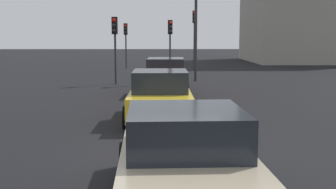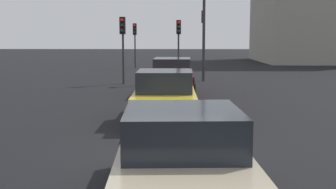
{
  "view_description": "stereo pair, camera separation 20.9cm",
  "coord_description": "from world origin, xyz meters",
  "px_view_note": "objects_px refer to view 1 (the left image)",
  "views": [
    {
      "loc": [
        -8.89,
        0.07,
        2.52
      ],
      "look_at": [
        -0.9,
        -0.02,
        1.47
      ],
      "focal_mm": 47.42,
      "sensor_mm": 36.0,
      "label": 1
    },
    {
      "loc": [
        -8.89,
        -0.14,
        2.52
      ],
      "look_at": [
        -0.9,
        -0.02,
        1.47
      ],
      "focal_mm": 47.42,
      "sensor_mm": 36.0,
      "label": 2
    }
  ],
  "objects_px": {
    "car_yellow_second": "(160,97)",
    "traffic_light_near_right": "(126,36)",
    "traffic_light_far_left": "(194,28)",
    "traffic_light_far_right": "(115,36)",
    "car_red_lead": "(166,77)",
    "car_beige_third": "(184,158)",
    "street_lamp_kerbside": "(196,7)",
    "traffic_light_near_left": "(170,36)"
  },
  "relations": [
    {
      "from": "car_yellow_second",
      "to": "traffic_light_near_right",
      "type": "height_order",
      "value": "traffic_light_near_right"
    },
    {
      "from": "traffic_light_far_left",
      "to": "traffic_light_far_right",
      "type": "distance_m",
      "value": 10.82
    },
    {
      "from": "car_red_lead",
      "to": "car_beige_third",
      "type": "bearing_deg",
      "value": -177.48
    },
    {
      "from": "car_yellow_second",
      "to": "traffic_light_far_right",
      "type": "height_order",
      "value": "traffic_light_far_right"
    },
    {
      "from": "traffic_light_far_left",
      "to": "traffic_light_far_right",
      "type": "xyz_separation_m",
      "value": [
        -9.66,
        4.84,
        -0.6
      ]
    },
    {
      "from": "traffic_light_far_left",
      "to": "traffic_light_far_right",
      "type": "bearing_deg",
      "value": -19.98
    },
    {
      "from": "street_lamp_kerbside",
      "to": "traffic_light_near_right",
      "type": "bearing_deg",
      "value": 25.15
    },
    {
      "from": "traffic_light_near_left",
      "to": "traffic_light_near_right",
      "type": "xyz_separation_m",
      "value": [
        6.59,
        3.41,
        -0.01
      ]
    },
    {
      "from": "traffic_light_near_right",
      "to": "traffic_light_near_left",
      "type": "bearing_deg",
      "value": 34.11
    },
    {
      "from": "street_lamp_kerbside",
      "to": "car_red_lead",
      "type": "bearing_deg",
      "value": 163.45
    },
    {
      "from": "car_red_lead",
      "to": "car_yellow_second",
      "type": "relative_size",
      "value": 1.17
    },
    {
      "from": "car_beige_third",
      "to": "traffic_light_far_right",
      "type": "height_order",
      "value": "traffic_light_far_right"
    },
    {
      "from": "car_beige_third",
      "to": "traffic_light_near_left",
      "type": "xyz_separation_m",
      "value": [
        22.28,
        -0.15,
        1.85
      ]
    },
    {
      "from": "car_beige_third",
      "to": "traffic_light_far_right",
      "type": "xyz_separation_m",
      "value": [
        16.93,
        2.84,
        1.83
      ]
    },
    {
      "from": "car_beige_third",
      "to": "traffic_light_near_right",
      "type": "height_order",
      "value": "traffic_light_near_right"
    },
    {
      "from": "traffic_light_near_left",
      "to": "street_lamp_kerbside",
      "type": "relative_size",
      "value": 0.51
    },
    {
      "from": "car_yellow_second",
      "to": "traffic_light_far_right",
      "type": "bearing_deg",
      "value": 13.58
    },
    {
      "from": "car_yellow_second",
      "to": "traffic_light_far_left",
      "type": "height_order",
      "value": "traffic_light_far_left"
    },
    {
      "from": "car_beige_third",
      "to": "traffic_light_far_left",
      "type": "distance_m",
      "value": 26.77
    },
    {
      "from": "street_lamp_kerbside",
      "to": "traffic_light_near_left",
      "type": "bearing_deg",
      "value": 20.85
    },
    {
      "from": "traffic_light_near_left",
      "to": "traffic_light_far_right",
      "type": "bearing_deg",
      "value": -35.41
    },
    {
      "from": "car_red_lead",
      "to": "traffic_light_near_left",
      "type": "relative_size",
      "value": 1.34
    },
    {
      "from": "street_lamp_kerbside",
      "to": "car_yellow_second",
      "type": "bearing_deg",
      "value": 170.86
    },
    {
      "from": "traffic_light_far_left",
      "to": "car_red_lead",
      "type": "bearing_deg",
      "value": -2.48
    },
    {
      "from": "car_red_lead",
      "to": "street_lamp_kerbside",
      "type": "distance_m",
      "value": 6.96
    },
    {
      "from": "car_beige_third",
      "to": "traffic_light_near_left",
      "type": "height_order",
      "value": "traffic_light_near_left"
    },
    {
      "from": "traffic_light_far_right",
      "to": "traffic_light_near_left",
      "type": "bearing_deg",
      "value": 159.1
    },
    {
      "from": "car_red_lead",
      "to": "traffic_light_near_right",
      "type": "distance_m",
      "value": 16.41
    },
    {
      "from": "car_red_lead",
      "to": "traffic_light_far_right",
      "type": "height_order",
      "value": "traffic_light_far_right"
    },
    {
      "from": "car_red_lead",
      "to": "traffic_light_far_left",
      "type": "distance_m",
      "value": 14.12
    },
    {
      "from": "car_red_lead",
      "to": "street_lamp_kerbside",
      "type": "bearing_deg",
      "value": -14.93
    },
    {
      "from": "traffic_light_near_right",
      "to": "traffic_light_far_left",
      "type": "distance_m",
      "value": 5.77
    },
    {
      "from": "traffic_light_far_left",
      "to": "street_lamp_kerbside",
      "type": "xyz_separation_m",
      "value": [
        -7.92,
        0.48,
        1.01
      ]
    },
    {
      "from": "car_yellow_second",
      "to": "traffic_light_near_right",
      "type": "relative_size",
      "value": 1.15
    },
    {
      "from": "traffic_light_near_left",
      "to": "car_yellow_second",
      "type": "bearing_deg",
      "value": -8.29
    },
    {
      "from": "car_yellow_second",
      "to": "traffic_light_far_right",
      "type": "distance_m",
      "value": 10.7
    },
    {
      "from": "car_red_lead",
      "to": "car_yellow_second",
      "type": "xyz_separation_m",
      "value": [
        -6.17,
        0.2,
        -0.03
      ]
    },
    {
      "from": "traffic_light_far_left",
      "to": "car_yellow_second",
      "type": "bearing_deg",
      "value": -0.25
    },
    {
      "from": "car_yellow_second",
      "to": "traffic_light_near_right",
      "type": "bearing_deg",
      "value": 7.57
    },
    {
      "from": "traffic_light_far_right",
      "to": "traffic_light_near_right",
      "type": "bearing_deg",
      "value": -169.71
    },
    {
      "from": "car_red_lead",
      "to": "street_lamp_kerbside",
      "type": "height_order",
      "value": "street_lamp_kerbside"
    },
    {
      "from": "traffic_light_near_left",
      "to": "street_lamp_kerbside",
      "type": "height_order",
      "value": "street_lamp_kerbside"
    }
  ]
}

